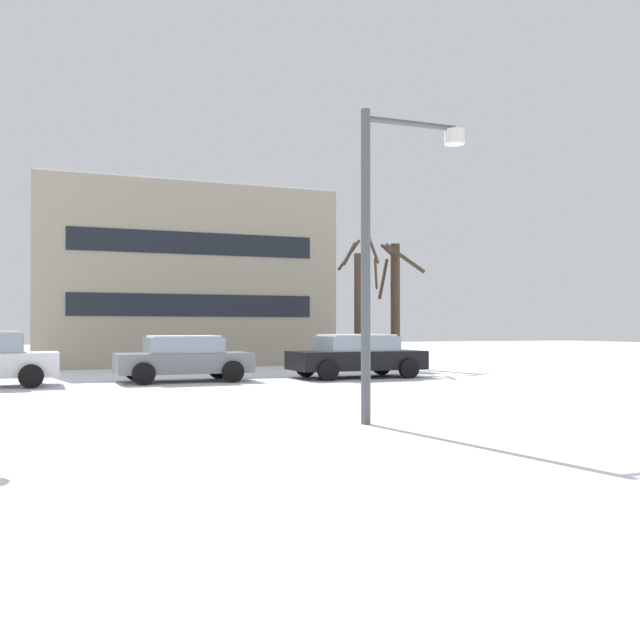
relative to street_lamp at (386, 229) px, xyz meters
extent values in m
plane|color=white|center=(-4.21, 1.74, -3.27)|extent=(120.00, 120.00, 0.00)
cube|color=silver|center=(-4.21, 5.05, -3.27)|extent=(80.00, 8.64, 0.00)
cylinder|color=#4C4F54|center=(-0.38, 0.00, -0.64)|extent=(0.16, 0.16, 5.26)
cylinder|color=#4C4F54|center=(0.47, 0.00, 1.84)|extent=(1.71, 0.10, 0.10)
cylinder|color=silver|center=(1.33, 0.00, 1.69)|extent=(0.36, 0.36, 0.25)
cylinder|color=black|center=(-5.90, 11.19, -2.95)|extent=(0.65, 0.24, 0.64)
cylinder|color=black|center=(-5.85, 9.39, -2.95)|extent=(0.65, 0.24, 0.64)
cube|color=slate|center=(-1.68, 10.31, -2.70)|extent=(3.98, 1.83, 0.59)
cube|color=#8C99A8|center=(-1.68, 10.31, -2.18)|extent=(2.21, 1.64, 0.46)
cube|color=white|center=(-1.68, 10.31, -1.92)|extent=(2.01, 1.51, 0.06)
cylinder|color=black|center=(-0.43, 11.22, -2.95)|extent=(0.65, 0.24, 0.64)
cylinder|color=black|center=(-0.38, 9.46, -2.95)|extent=(0.65, 0.24, 0.64)
cylinder|color=black|center=(-2.98, 11.15, -2.95)|extent=(0.65, 0.24, 0.64)
cylinder|color=black|center=(-2.94, 9.39, -2.95)|extent=(0.65, 0.24, 0.64)
cube|color=black|center=(3.82, 10.03, -2.70)|extent=(4.31, 1.97, 0.59)
cube|color=#8C99A8|center=(3.82, 10.03, -2.17)|extent=(2.39, 1.77, 0.47)
cube|color=white|center=(3.82, 10.03, -1.90)|extent=(2.17, 1.64, 0.06)
cylinder|color=black|center=(5.18, 11.02, -2.95)|extent=(0.65, 0.24, 0.64)
cylinder|color=black|center=(5.23, 9.12, -2.95)|extent=(0.65, 0.24, 0.64)
cylinder|color=black|center=(2.41, 10.94, -2.95)|extent=(0.65, 0.24, 0.64)
cylinder|color=black|center=(2.46, 9.05, -2.95)|extent=(0.65, 0.24, 0.64)
cylinder|color=#423326|center=(5.37, 13.42, -1.07)|extent=(0.30, 0.30, 4.39)
cylinder|color=#423326|center=(5.63, 13.52, 0.55)|extent=(0.34, 0.67, 1.01)
cylinder|color=#423326|center=(5.20, 13.91, 1.12)|extent=(1.10, 0.46, 1.25)
cylinder|color=#423326|center=(5.15, 13.74, 1.15)|extent=(0.80, 0.60, 0.95)
cylinder|color=#423326|center=(5.80, 13.02, 1.26)|extent=(0.93, 1.00, 0.96)
cylinder|color=#423326|center=(5.96, 13.11, 0.35)|extent=(0.73, 1.28, 1.07)
cylinder|color=#423326|center=(7.57, 14.72, -0.77)|extent=(0.38, 0.38, 5.00)
cylinder|color=#423326|center=(7.20, 15.07, 0.34)|extent=(0.86, 0.92, 1.71)
cylinder|color=#423326|center=(7.57, 13.88, 1.07)|extent=(1.77, 0.15, 1.14)
cylinder|color=#423326|center=(7.23, 14.54, 1.36)|extent=(0.53, 0.81, 0.74)
cube|color=#9E937F|center=(0.00, 21.90, 0.50)|extent=(12.31, 8.60, 7.53)
cube|color=white|center=(0.00, 21.90, 4.32)|extent=(12.06, 8.43, 0.10)
cube|color=black|center=(0.00, 17.58, -0.76)|extent=(9.84, 0.04, 0.90)
cube|color=black|center=(0.00, 17.58, 1.75)|extent=(9.84, 0.04, 0.90)
camera|label=1|loc=(-5.19, -10.65, -1.67)|focal=39.34mm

